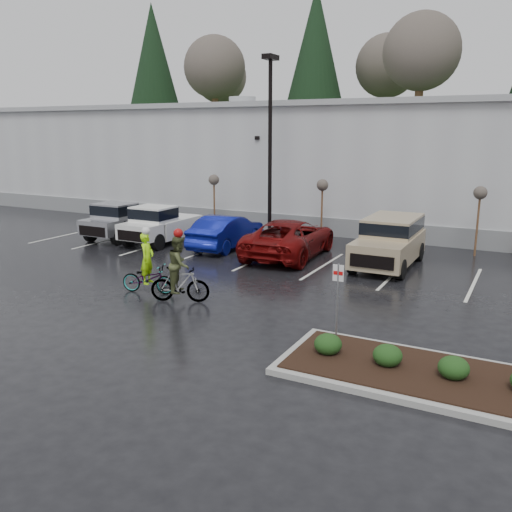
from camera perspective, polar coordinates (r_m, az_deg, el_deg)
The scene contains 20 objects.
ground at distance 16.49m, azimuth -4.49°, elevation -6.93°, with size 120.00×120.00×0.00m, color black.
warehouse at distance 36.11m, azimuth 14.42°, elevation 9.58°, with size 60.50×15.50×7.20m.
wooded_ridge at distance 58.75m, azimuth 19.67°, elevation 9.83°, with size 80.00×25.00×6.00m, color #203917.
lamppost at distance 27.94m, azimuth 1.50°, elevation 13.23°, with size 0.50×1.00×9.22m.
sapling_west at distance 30.89m, azimuth -4.45°, elevation 7.69°, with size 0.60×0.60×3.20m.
sapling_mid at distance 28.02m, azimuth 7.00°, elevation 7.07°, with size 0.60×0.60×3.20m.
sapling_east at distance 26.36m, azimuth 22.51°, elevation 5.80°, with size 0.60×0.60×3.20m.
curb_island at distance 13.39m, azimuth 19.98°, elevation -12.32°, with size 8.00×3.00×0.15m, color gray.
mulch_bed at distance 13.35m, azimuth 20.01°, elevation -11.95°, with size 7.60×2.60×0.04m, color black.
shrub_a at distance 13.86m, azimuth 7.59°, elevation -9.18°, with size 0.70×0.70×0.52m, color #193913.
shrub_b at distance 13.48m, azimuth 13.68°, elevation -10.13°, with size 0.70×0.70×0.52m, color #193913.
shrub_c at distance 13.25m, azimuth 20.09°, elevation -11.00°, with size 0.70×0.70×0.52m, color #193913.
fire_lane_sign at distance 14.66m, azimuth 8.58°, elevation -3.84°, with size 0.30×0.05×2.20m.
pickup_silver at distance 29.82m, azimuth -13.44°, elevation 3.79°, with size 2.10×5.20×1.96m, color #9FA0A7, non-canonical shape.
pickup_white at distance 28.18m, azimuth -9.58°, elevation 3.43°, with size 2.10×5.20×1.96m, color white, non-canonical shape.
car_blue at distance 26.45m, azimuth -3.11°, elevation 2.60°, with size 1.72×4.94×1.63m, color navy.
car_red at distance 24.67m, azimuth 3.57°, elevation 1.92°, with size 2.83×6.14×1.71m, color #680909.
suv_tan at distance 23.39m, azimuth 13.79°, elevation 1.38°, with size 2.20×5.10×2.06m, color tan, non-canonical shape.
cyclist_hivis at distance 19.47m, azimuth -11.32°, elevation -1.73°, with size 2.06×1.10×2.38m.
cyclist_olive at distance 18.24m, azimuth -8.05°, elevation -2.07°, with size 2.00×1.23×2.51m.
Camera 1 is at (8.26, -13.10, 5.66)m, focal length 38.00 mm.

